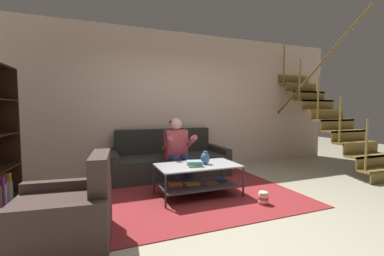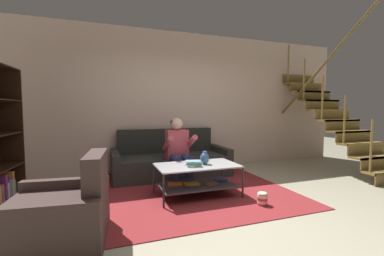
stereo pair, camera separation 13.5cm
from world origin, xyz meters
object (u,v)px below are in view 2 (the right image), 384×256
(coffee_table, at_px, (197,175))
(book_stack, at_px, (193,163))
(vase, at_px, (205,158))
(couch, at_px, (170,161))
(person_seated_center, at_px, (179,148))
(popcorn_tub, at_px, (262,199))
(armchair, at_px, (61,215))

(coffee_table, distance_m, book_stack, 0.23)
(vase, bearing_deg, couch, 97.93)
(person_seated_center, xyz_separation_m, vase, (0.18, -0.73, -0.05))
(person_seated_center, height_order, book_stack, person_seated_center)
(coffee_table, bearing_deg, couch, 92.79)
(person_seated_center, bearing_deg, popcorn_tub, -61.94)
(vase, bearing_deg, person_seated_center, 103.90)
(couch, relative_size, coffee_table, 1.84)
(armchair, relative_size, popcorn_tub, 5.25)
(coffee_table, height_order, vase, vase)
(coffee_table, distance_m, popcorn_tub, 0.97)
(person_seated_center, bearing_deg, book_stack, -91.77)
(coffee_table, bearing_deg, person_seated_center, 94.96)
(popcorn_tub, bearing_deg, person_seated_center, 118.06)
(person_seated_center, height_order, popcorn_tub, person_seated_center)
(book_stack, xyz_separation_m, armchair, (-1.61, -0.76, -0.23))
(book_stack, bearing_deg, person_seated_center, 88.23)
(coffee_table, xyz_separation_m, popcorn_tub, (0.68, -0.66, -0.22))
(coffee_table, relative_size, vase, 6.15)
(couch, bearing_deg, person_seated_center, -90.00)
(person_seated_center, bearing_deg, coffee_table, -85.04)
(person_seated_center, distance_m, book_stack, 0.82)
(couch, height_order, popcorn_tub, couch)
(person_seated_center, relative_size, popcorn_tub, 6.06)
(person_seated_center, height_order, vase, person_seated_center)
(person_seated_center, xyz_separation_m, popcorn_tub, (0.74, -1.39, -0.52))
(vase, bearing_deg, book_stack, -159.48)
(person_seated_center, bearing_deg, couch, 90.00)
(vase, height_order, popcorn_tub, vase)
(armchair, xyz_separation_m, popcorn_tub, (2.37, 0.18, -0.18))
(person_seated_center, relative_size, vase, 5.82)
(person_seated_center, relative_size, armchair, 1.15)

